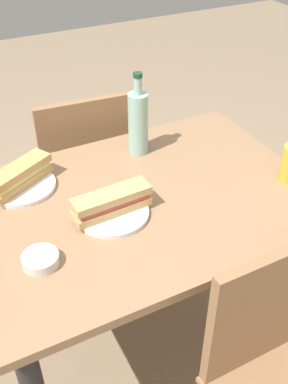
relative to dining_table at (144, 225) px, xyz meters
name	(u,v)px	position (x,y,z in m)	size (l,w,h in m)	color
ground_plane	(144,335)	(0.00, 0.00, -0.61)	(8.00, 8.00, 0.00)	#8C755B
dining_table	(144,225)	(0.00, 0.00, 0.00)	(1.10, 0.78, 0.73)	#997251
chair_far	(83,168)	(-0.01, 0.59, -0.12)	(0.43, 0.43, 0.86)	#936B47
chair_near	(283,374)	(0.12, -0.59, -0.12)	(0.40, 0.40, 0.86)	#936B47
plate_near	(112,213)	(-0.13, -0.03, 0.13)	(0.22, 0.22, 0.01)	white
baguette_sandwich_near	(112,202)	(-0.13, -0.03, 0.17)	(0.24, 0.08, 0.07)	tan
knife_near	(102,203)	(-0.14, 0.01, 0.14)	(0.17, 0.07, 0.01)	silver
plate_far	(21,186)	(-0.33, 0.23, 0.13)	(0.22, 0.22, 0.01)	white
baguette_sandwich_far	(19,176)	(-0.33, 0.23, 0.17)	(0.24, 0.18, 0.07)	tan
knife_far	(7,180)	(-0.37, 0.27, 0.14)	(0.18, 0.06, 0.01)	silver
water_bottle	(138,122)	(0.11, 0.25, 0.24)	(0.07, 0.07, 0.30)	#99C6B7
olive_bowl	(41,260)	(-0.38, -0.13, 0.13)	(0.10, 0.10, 0.03)	silver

